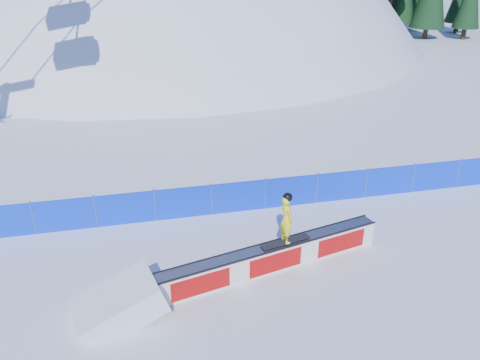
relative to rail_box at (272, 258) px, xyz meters
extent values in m
plane|color=white|center=(-0.20, -0.86, -0.43)|extent=(160.00, 160.00, 0.00)
sphere|color=white|center=(-0.20, 41.14, -18.43)|extent=(64.00, 64.00, 64.00)
cylinder|color=black|center=(27.05, 39.51, 0.17)|extent=(0.50, 0.50, 1.40)
cylinder|color=black|center=(28.68, 36.62, 0.17)|extent=(0.50, 0.50, 1.40)
cylinder|color=black|center=(28.44, 43.88, 0.17)|extent=(0.50, 0.50, 1.40)
cylinder|color=black|center=(30.15, 41.51, 0.17)|extent=(0.50, 0.50, 1.40)
cylinder|color=black|center=(32.07, 43.52, 0.17)|extent=(0.50, 0.50, 1.40)
cylinder|color=black|center=(35.37, 44.83, 0.17)|extent=(0.50, 0.50, 1.40)
cube|color=#0734F5|center=(-0.20, 3.64, 0.17)|extent=(22.00, 0.03, 1.20)
cylinder|color=#404D73|center=(-7.20, 3.64, 0.22)|extent=(0.05, 0.05, 1.30)
cylinder|color=#404D73|center=(-5.20, 3.64, 0.22)|extent=(0.05, 0.05, 1.30)
cylinder|color=#404D73|center=(-3.20, 3.64, 0.22)|extent=(0.05, 0.05, 1.30)
cylinder|color=#404D73|center=(-1.20, 3.64, 0.22)|extent=(0.05, 0.05, 1.30)
cylinder|color=#404D73|center=(0.80, 3.64, 0.22)|extent=(0.05, 0.05, 1.30)
cylinder|color=#404D73|center=(2.80, 3.64, 0.22)|extent=(0.05, 0.05, 1.30)
cylinder|color=#404D73|center=(4.80, 3.64, 0.22)|extent=(0.05, 0.05, 1.30)
cylinder|color=#404D73|center=(6.80, 3.64, 0.22)|extent=(0.05, 0.05, 1.30)
cylinder|color=#404D73|center=(8.80, 3.64, 0.22)|extent=(0.05, 0.05, 1.30)
cube|color=white|center=(0.00, 0.00, -0.02)|extent=(7.13, 2.07, 0.81)
cube|color=#8E919B|center=(0.00, 0.00, 0.40)|extent=(7.07, 2.07, 0.04)
cube|color=black|center=(0.05, -0.23, 0.41)|extent=(7.04, 1.66, 0.05)
cube|color=black|center=(-0.05, 0.23, 0.41)|extent=(7.04, 1.66, 0.05)
cube|color=red|center=(0.05, -0.23, -0.02)|extent=(6.68, 1.57, 0.61)
cube|color=red|center=(-0.05, 0.23, -0.02)|extent=(6.68, 1.57, 0.61)
cube|color=black|center=(0.42, 0.10, 0.45)|extent=(1.58, 0.63, 0.03)
imported|color=#FFF420|center=(0.42, 0.10, 1.22)|extent=(0.46, 0.61, 1.51)
sphere|color=black|center=(0.42, 0.10, 1.93)|extent=(0.28, 0.28, 0.28)
camera|label=1|loc=(-3.42, -10.93, 8.13)|focal=35.00mm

